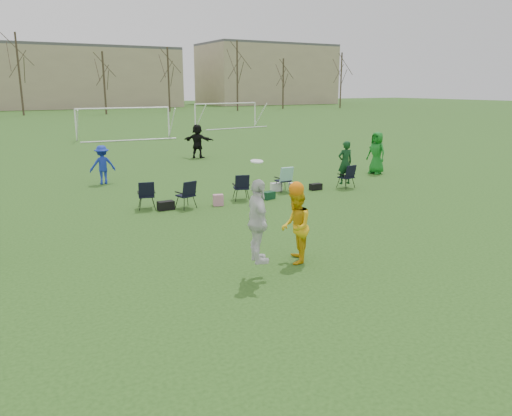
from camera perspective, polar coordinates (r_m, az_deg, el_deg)
ground at (r=11.25m, az=8.56°, el=-7.77°), size 260.00×260.00×0.00m
fielder_blue at (r=22.37m, az=-17.14°, el=4.74°), size 1.09×0.65×1.66m
fielder_green_far at (r=24.63m, az=13.61°, el=6.15°), size 0.80×1.07×2.00m
fielder_black at (r=29.47m, az=-6.70°, el=7.60°), size 1.68×1.72×1.97m
center_contest at (r=11.24m, az=2.70°, el=-1.79°), size 2.15×1.60×2.61m
sideline_setup at (r=19.03m, az=1.38°, el=3.05°), size 9.00×1.53×1.93m
goal_mid at (r=41.62m, az=-14.91°, el=10.31°), size 7.40×0.63×2.46m
goal_right at (r=51.45m, az=-3.42°, el=11.31°), size 7.35×1.14×2.46m
tree_line at (r=78.35m, az=-25.10°, el=13.23°), size 110.28×3.28×11.40m
building_row at (r=105.06m, az=-22.78°, el=13.76°), size 126.00×16.00×13.00m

